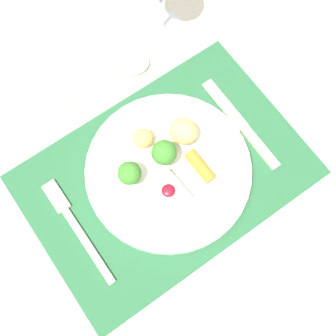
# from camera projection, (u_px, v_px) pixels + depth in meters

# --- Properties ---
(ground_plane) EXTENTS (8.00, 8.00, 0.00)m
(ground_plane) POSITION_uv_depth(u_px,v_px,m) (167.00, 245.00, 1.51)
(ground_plane) COLOR #4C4742
(dining_table) EXTENTS (1.43, 1.11, 0.75)m
(dining_table) POSITION_uv_depth(u_px,v_px,m) (166.00, 188.00, 0.88)
(dining_table) COLOR beige
(dining_table) RESTS_ON ground_plane
(placemat) EXTENTS (0.47, 0.32, 0.00)m
(placemat) POSITION_uv_depth(u_px,v_px,m) (166.00, 175.00, 0.80)
(placemat) COLOR #235633
(placemat) RESTS_ON dining_table
(dinner_plate) EXTENTS (0.28, 0.28, 0.07)m
(dinner_plate) POSITION_uv_depth(u_px,v_px,m) (168.00, 168.00, 0.79)
(dinner_plate) COLOR white
(dinner_plate) RESTS_ON placemat
(fork) EXTENTS (0.02, 0.20, 0.01)m
(fork) POSITION_uv_depth(u_px,v_px,m) (74.00, 224.00, 0.77)
(fork) COLOR beige
(fork) RESTS_ON placemat
(knife) EXTENTS (0.02, 0.20, 0.01)m
(knife) POSITION_uv_depth(u_px,v_px,m) (245.00, 129.00, 0.82)
(knife) COLOR beige
(knife) RESTS_ON placemat
(spoon) EXTENTS (0.19, 0.04, 0.02)m
(spoon) POSITION_uv_depth(u_px,v_px,m) (127.00, 70.00, 0.86)
(spoon) COLOR beige
(spoon) RESTS_ON dining_table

